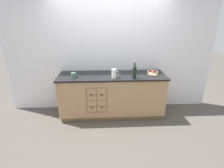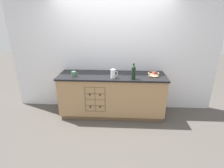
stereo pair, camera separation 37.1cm
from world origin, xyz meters
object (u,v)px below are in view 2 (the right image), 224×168
(fruit_bowl, at_px, (154,74))
(ceramic_mug, at_px, (74,74))
(white_pitcher, at_px, (113,73))
(standing_wine_bottle, at_px, (134,72))

(fruit_bowl, distance_m, ceramic_mug, 1.62)
(white_pitcher, distance_m, standing_wine_bottle, 0.40)
(white_pitcher, relative_size, ceramic_mug, 1.38)
(fruit_bowl, height_order, white_pitcher, white_pitcher)
(white_pitcher, height_order, ceramic_mug, white_pitcher)
(ceramic_mug, height_order, standing_wine_bottle, standing_wine_bottle)
(fruit_bowl, height_order, standing_wine_bottle, standing_wine_bottle)
(white_pitcher, bearing_deg, standing_wine_bottle, -6.59)
(fruit_bowl, xyz_separation_m, ceramic_mug, (-1.62, -0.10, 0.00))
(fruit_bowl, xyz_separation_m, white_pitcher, (-0.82, -0.17, 0.05))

